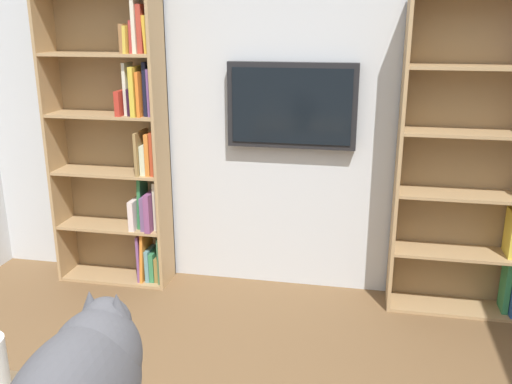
% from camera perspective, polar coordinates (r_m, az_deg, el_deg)
% --- Properties ---
extents(wall_back, '(4.52, 0.06, 2.70)m').
position_cam_1_polar(wall_back, '(3.76, 2.95, 9.76)').
color(wall_back, silver).
rests_on(wall_back, ground).
extents(bookshelf_left, '(0.92, 0.28, 1.98)m').
position_cam_1_polar(bookshelf_left, '(3.71, 23.03, 2.39)').
color(bookshelf_left, tan).
rests_on(bookshelf_left, ground).
extents(bookshelf_right, '(0.81, 0.28, 2.04)m').
position_cam_1_polar(bookshelf_right, '(3.97, -13.56, 4.64)').
color(bookshelf_right, tan).
rests_on(bookshelf_right, ground).
extents(wall_mounted_tv, '(0.86, 0.07, 0.56)m').
position_cam_1_polar(wall_mounted_tv, '(3.67, 3.69, 8.85)').
color(wall_mounted_tv, black).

